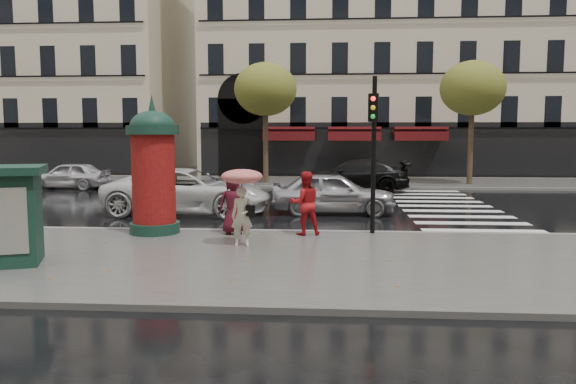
# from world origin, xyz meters

# --- Properties ---
(ground) EXTENTS (160.00, 160.00, 0.00)m
(ground) POSITION_xyz_m (0.00, 0.00, 0.00)
(ground) COLOR black
(ground) RESTS_ON ground
(near_sidewalk) EXTENTS (90.00, 7.00, 0.12)m
(near_sidewalk) POSITION_xyz_m (0.00, -0.50, 0.06)
(near_sidewalk) COLOR #474744
(near_sidewalk) RESTS_ON ground
(far_sidewalk) EXTENTS (90.00, 6.00, 0.12)m
(far_sidewalk) POSITION_xyz_m (0.00, 19.00, 0.06)
(far_sidewalk) COLOR #474744
(far_sidewalk) RESTS_ON ground
(near_kerb) EXTENTS (90.00, 0.25, 0.14)m
(near_kerb) POSITION_xyz_m (0.00, 3.00, 0.07)
(near_kerb) COLOR slate
(near_kerb) RESTS_ON ground
(far_kerb) EXTENTS (90.00, 0.25, 0.14)m
(far_kerb) POSITION_xyz_m (0.00, 16.00, 0.07)
(far_kerb) COLOR slate
(far_kerb) RESTS_ON ground
(zebra_crossing) EXTENTS (3.60, 11.75, 0.01)m
(zebra_crossing) POSITION_xyz_m (6.00, 9.60, 0.01)
(zebra_crossing) COLOR silver
(zebra_crossing) RESTS_ON ground
(bldg_far_corner) EXTENTS (26.00, 14.00, 22.90)m
(bldg_far_corner) POSITION_xyz_m (6.00, 30.00, 11.31)
(bldg_far_corner) COLOR #B7A88C
(bldg_far_corner) RESTS_ON ground
(bldg_far_left) EXTENTS (24.00, 14.00, 22.90)m
(bldg_far_left) POSITION_xyz_m (-22.00, 30.00, 11.31)
(bldg_far_left) COLOR #B7A88C
(bldg_far_left) RESTS_ON ground
(tree_far_left) EXTENTS (3.40, 3.40, 6.64)m
(tree_far_left) POSITION_xyz_m (-2.00, 18.00, 5.17)
(tree_far_left) COLOR #38281C
(tree_far_left) RESTS_ON ground
(tree_far_right) EXTENTS (3.40, 3.40, 6.64)m
(tree_far_right) POSITION_xyz_m (9.00, 18.00, 5.17)
(tree_far_right) COLOR #38281C
(tree_far_right) RESTS_ON ground
(woman_umbrella) EXTENTS (1.01, 1.01, 1.95)m
(woman_umbrella) POSITION_xyz_m (-0.67, 0.82, 1.40)
(woman_umbrella) COLOR beige
(woman_umbrella) RESTS_ON near_sidewalk
(woman_red) EXTENTS (0.97, 0.84, 1.72)m
(woman_red) POSITION_xyz_m (0.80, 2.40, 0.98)
(woman_red) COLOR #B1151A
(woman_red) RESTS_ON near_sidewalk
(man_burgundy) EXTENTS (0.91, 0.71, 1.63)m
(man_burgundy) POSITION_xyz_m (-1.16, 2.40, 0.94)
(man_burgundy) COLOR #490E1C
(man_burgundy) RESTS_ON near_sidewalk
(morris_column) EXTENTS (1.41, 1.41, 3.78)m
(morris_column) POSITION_xyz_m (-3.36, 2.40, 1.93)
(morris_column) COLOR #133126
(morris_column) RESTS_ON near_sidewalk
(traffic_light) EXTENTS (0.30, 0.41, 4.27)m
(traffic_light) POSITION_xyz_m (2.64, 2.72, 2.71)
(traffic_light) COLOR black
(traffic_light) RESTS_ON near_sidewalk
(newsstand) EXTENTS (2.11, 1.95, 2.07)m
(newsstand) POSITION_xyz_m (-5.41, -1.44, 1.18)
(newsstand) COLOR #133126
(newsstand) RESTS_ON near_sidewalk
(car_silver) EXTENTS (4.42, 1.81, 1.50)m
(car_silver) POSITION_xyz_m (1.61, 7.20, 0.75)
(car_silver) COLOR #B2B2B7
(car_silver) RESTS_ON ground
(car_white) EXTENTS (5.91, 2.88, 1.62)m
(car_white) POSITION_xyz_m (-3.51, 6.78, 0.81)
(car_white) COLOR silver
(car_white) RESTS_ON ground
(car_black) EXTENTS (5.38, 2.24, 1.55)m
(car_black) POSITION_xyz_m (2.64, 14.60, 0.78)
(car_black) COLOR black
(car_black) RESTS_ON ground
(car_far_silver) EXTENTS (4.11, 1.75, 1.39)m
(car_far_silver) POSITION_xyz_m (-11.76, 15.00, 0.69)
(car_far_silver) COLOR silver
(car_far_silver) RESTS_ON ground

